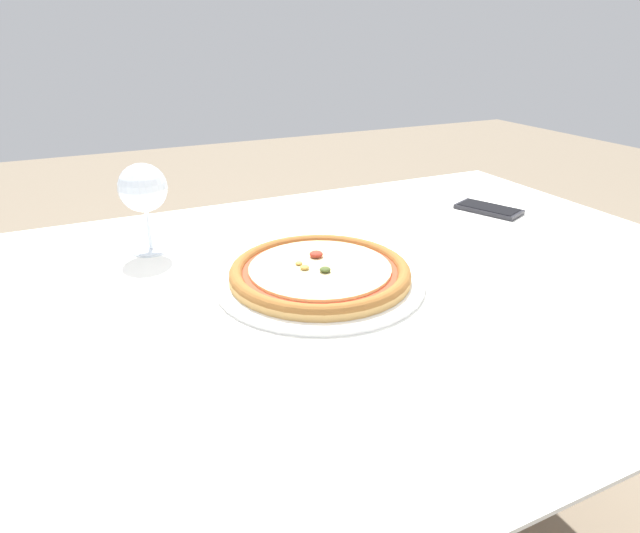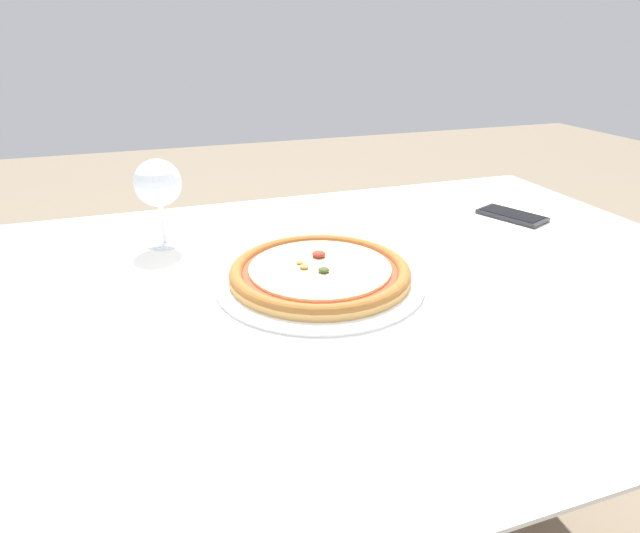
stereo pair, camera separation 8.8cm
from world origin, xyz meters
name	(u,v)px [view 1 (the left image)]	position (x,y,z in m)	size (l,w,h in m)	color
dining_table	(331,325)	(0.00, 0.00, 0.68)	(1.46, 1.00, 0.76)	brown
pizza_plate	(320,274)	(-0.02, 0.01, 0.78)	(0.35, 0.35, 0.04)	white
wine_glass_far_left	(143,190)	(-0.25, 0.27, 0.88)	(0.09, 0.09, 0.17)	silver
cell_phone	(489,209)	(0.50, 0.18, 0.76)	(0.12, 0.16, 0.01)	#232328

